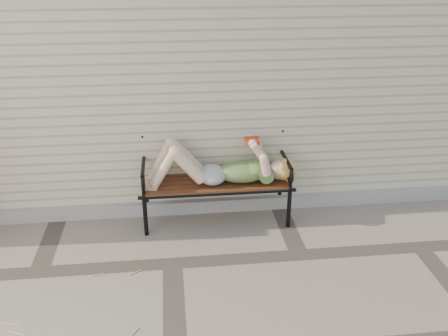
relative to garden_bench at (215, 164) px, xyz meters
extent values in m
plane|color=#78695D|center=(-0.50, -0.88, -0.63)|extent=(80.00, 80.00, 0.00)
cube|color=beige|center=(-0.50, 2.12, 0.87)|extent=(8.00, 4.00, 3.00)
cube|color=#A6A096|center=(-0.50, 0.09, -0.55)|extent=(8.00, 0.10, 0.15)
cylinder|color=black|center=(-0.76, -0.34, -0.40)|extent=(0.05, 0.05, 0.46)
cylinder|color=black|center=(-0.76, 0.12, -0.40)|extent=(0.05, 0.05, 0.46)
cylinder|color=black|center=(0.76, -0.34, -0.40)|extent=(0.05, 0.05, 0.46)
cylinder|color=black|center=(0.76, 0.12, -0.40)|extent=(0.05, 0.05, 0.46)
cube|color=#532615|center=(0.00, -0.11, -0.16)|extent=(1.56, 0.50, 0.03)
cylinder|color=black|center=(0.00, -0.34, -0.18)|extent=(1.64, 0.04, 0.04)
cylinder|color=black|center=(0.00, 0.12, -0.18)|extent=(1.64, 0.04, 0.04)
torus|color=black|center=(0.00, 0.24, 0.35)|extent=(0.28, 0.04, 0.28)
ellipsoid|color=#093C43|center=(0.29, -0.14, -0.04)|extent=(0.55, 0.32, 0.22)
ellipsoid|color=#093C43|center=(0.41, -0.14, 0.00)|extent=(0.27, 0.31, 0.16)
ellipsoid|color=#9A9B9F|center=(-0.04, -0.14, -0.06)|extent=(0.31, 0.35, 0.20)
sphere|color=beige|center=(0.69, -0.14, -0.04)|extent=(0.23, 0.23, 0.23)
ellipsoid|color=gold|center=(0.74, -0.14, -0.04)|extent=(0.26, 0.26, 0.24)
cube|color=#A52712|center=(0.37, -0.14, 0.35)|extent=(0.14, 0.02, 0.02)
cube|color=white|center=(0.37, -0.18, 0.32)|extent=(0.14, 0.09, 0.05)
cube|color=white|center=(0.37, -0.10, 0.32)|extent=(0.14, 0.09, 0.05)
cube|color=#A52712|center=(0.37, -0.18, 0.33)|extent=(0.15, 0.10, 0.05)
cube|color=#A52712|center=(0.37, -0.09, 0.33)|extent=(0.15, 0.10, 0.05)
cylinder|color=tan|center=(-1.31, -1.60, -0.62)|extent=(0.13, 0.01, 0.01)
cylinder|color=tan|center=(-1.46, -1.72, -0.62)|extent=(0.02, 0.17, 0.01)
cylinder|color=tan|center=(-1.99, -1.05, -0.62)|extent=(0.08, 0.08, 0.01)
cylinder|color=tan|center=(-1.80, -1.19, -0.62)|extent=(0.16, 0.07, 0.01)
cylinder|color=tan|center=(-1.47, -1.64, -0.62)|extent=(0.09, 0.13, 0.01)
cylinder|color=tan|center=(-1.05, -1.59, -0.62)|extent=(0.17, 0.02, 0.01)
camera|label=1|loc=(-0.45, -4.88, 2.22)|focal=40.00mm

